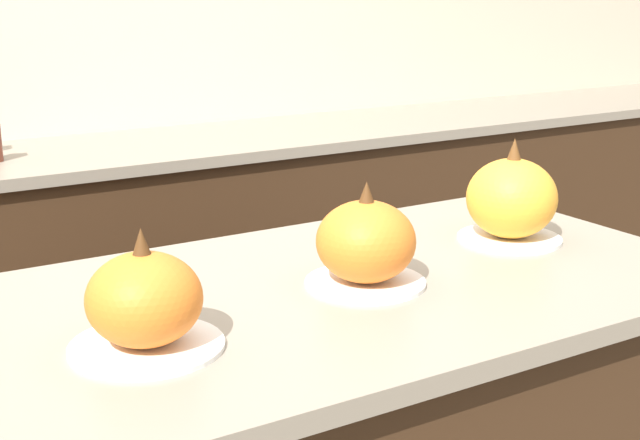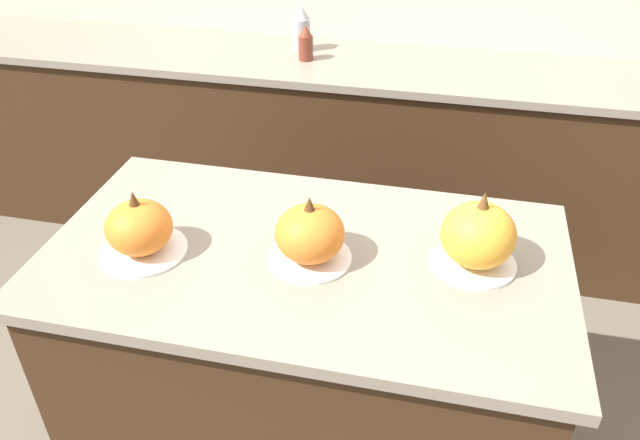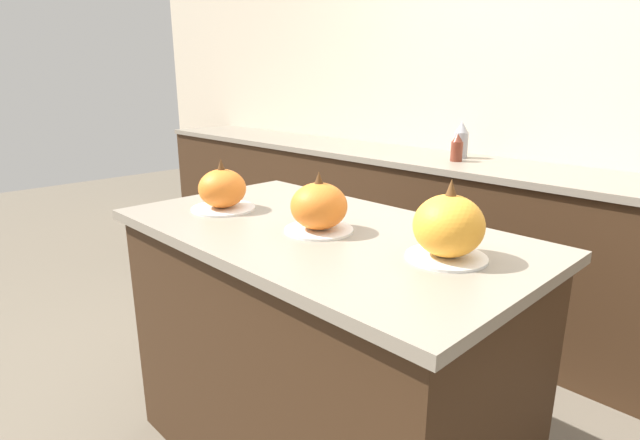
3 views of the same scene
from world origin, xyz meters
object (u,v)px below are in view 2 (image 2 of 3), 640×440
at_px(pumpkin_cake_left, 139,229).
at_px(bottle_short, 306,44).
at_px(bottle_tall, 301,29).
at_px(pumpkin_cake_center, 310,235).
at_px(pumpkin_cake_right, 478,236).

distance_m(pumpkin_cake_left, bottle_short, 1.47).
height_order(pumpkin_cake_left, bottle_tall, bottle_tall).
height_order(pumpkin_cake_left, pumpkin_cake_center, pumpkin_cake_center).
distance_m(pumpkin_cake_right, bottle_short, 1.54).
xyz_separation_m(pumpkin_cake_right, bottle_short, (-0.78, 1.33, 0.01)).
bearing_deg(pumpkin_cake_left, bottle_tall, 88.66).
bearing_deg(bottle_tall, bottle_short, -67.83).
bearing_deg(bottle_tall, pumpkin_cake_right, -60.43).
xyz_separation_m(pumpkin_cake_center, bottle_short, (-0.35, 1.41, 0.02)).
height_order(pumpkin_cake_right, bottle_short, pumpkin_cake_right).
bearing_deg(pumpkin_cake_right, bottle_short, 120.21).
bearing_deg(pumpkin_cake_left, pumpkin_cake_right, 9.22).
xyz_separation_m(pumpkin_cake_left, bottle_short, (0.09, 1.47, 0.02)).
relative_size(bottle_tall, bottle_short, 1.35).
distance_m(pumpkin_cake_right, bottle_tall, 1.67).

